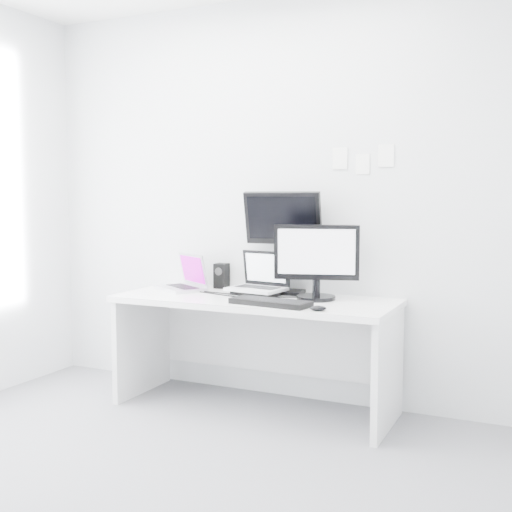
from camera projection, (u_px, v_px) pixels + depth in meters
The scene contains 13 objects.
ground at pixel (143, 486), 3.08m from camera, with size 3.60×3.60×0.00m, color slate.
back_wall at pixel (276, 200), 4.40m from camera, with size 3.60×3.60×0.00m, color silver.
desk at pixel (255, 354), 4.17m from camera, with size 1.80×0.70×0.73m, color white.
macbook at pixel (180, 271), 4.46m from camera, with size 0.35×0.26×0.26m, color silver.
speaker at pixel (222, 276), 4.56m from camera, with size 0.09×0.09×0.18m, color black.
dell_laptop at pixel (256, 273), 4.23m from camera, with size 0.35×0.27×0.29m, color silver.
rear_monitor at pixel (284, 241), 4.29m from camera, with size 0.51×0.18×0.70m, color black.
samsung_monitor at pixel (316, 261), 4.04m from camera, with size 0.53×0.24×0.49m, color black.
keyboard at pixel (270, 302), 3.85m from camera, with size 0.49×0.17×0.03m, color black.
mouse at pixel (318, 308), 3.66m from camera, with size 0.09×0.06×0.03m, color black.
wall_note_0 at pixel (340, 158), 4.18m from camera, with size 0.10×0.00×0.14m, color white.
wall_note_1 at pixel (363, 164), 4.12m from camera, with size 0.09×0.00×0.13m, color white.
wall_note_2 at pixel (386, 156), 4.05m from camera, with size 0.10×0.00×0.14m, color white.
Camera 1 is at (1.74, -2.46, 1.38)m, focal length 45.44 mm.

